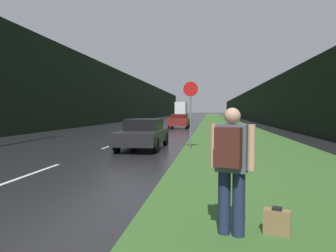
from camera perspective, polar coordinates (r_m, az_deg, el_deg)
name	(u,v)px	position (r m, az deg, el deg)	size (l,w,h in m)	color
grass_verge	(223,124)	(41.05, 10.38, 0.47)	(6.00, 240.00, 0.02)	#386028
lane_stripe_b	(31,174)	(9.05, -24.69, -8.31)	(0.12, 3.00, 0.01)	silver
lane_stripe_c	(113,145)	(15.35, -10.49, -3.58)	(0.12, 3.00, 0.01)	silver
lane_stripe_d	(143,134)	(22.08, -4.77, -1.57)	(0.12, 3.00, 0.01)	silver
lane_stripe_e	(159,129)	(28.93, -1.74, -0.50)	(0.12, 3.00, 0.01)	silver
treeline_far_side	(126,98)	(53.02, -8.01, 5.25)	(2.00, 140.00, 7.83)	black
treeline_near_side	(257,105)	(51.57, 16.60, 3.81)	(2.00, 140.00, 5.29)	black
stop_sign	(191,109)	(13.05, 4.32, 3.20)	(0.64, 0.07, 2.99)	slate
hitchhiker_with_backpack	(231,163)	(4.16, 11.93, -6.99)	(0.59, 0.51, 1.77)	#1E2847
suitcase	(277,222)	(4.58, 20.03, -16.88)	(0.38, 0.25, 0.40)	olive
car_passing_near	(144,133)	(13.84, -4.68, -1.41)	(1.86, 4.45, 1.35)	black
car_passing_far	(179,121)	(30.10, 2.13, 0.98)	(1.95, 4.29, 1.39)	maroon
delivery_truck	(181,110)	(71.77, 2.55, 3.10)	(2.61, 7.05, 3.78)	gray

